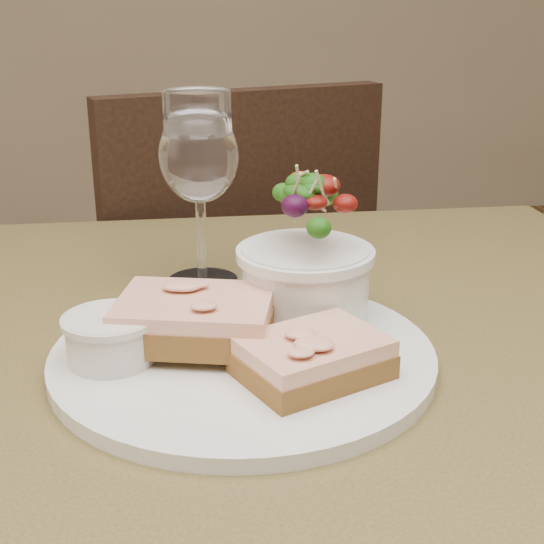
{
  "coord_description": "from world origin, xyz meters",
  "views": [
    {
      "loc": [
        -0.08,
        -0.55,
        1.02
      ],
      "look_at": [
        -0.0,
        0.02,
        0.81
      ],
      "focal_mm": 50.0,
      "sensor_mm": 36.0,
      "label": 1
    }
  ],
  "objects": [
    {
      "name": "sandwich_front",
      "position": [
        0.01,
        -0.07,
        0.78
      ],
      "size": [
        0.12,
        0.11,
        0.03
      ],
      "rotation": [
        0.0,
        0.0,
        0.43
      ],
      "color": "#522A15",
      "rests_on": "dinner_plate"
    },
    {
      "name": "chair_far",
      "position": [
        -0.03,
        0.66,
        0.29
      ],
      "size": [
        0.53,
        0.53,
        0.9
      ],
      "rotation": [
        0.0,
        0.0,
        3.46
      ],
      "color": "black",
      "rests_on": "ground"
    },
    {
      "name": "garnish",
      "position": [
        -0.09,
        0.05,
        0.77
      ],
      "size": [
        0.05,
        0.04,
        0.02
      ],
      "color": "#143B0A",
      "rests_on": "dinner_plate"
    },
    {
      "name": "wine_glass",
      "position": [
        -0.06,
        0.16,
        0.87
      ],
      "size": [
        0.08,
        0.08,
        0.18
      ],
      "color": "white",
      "rests_on": "cafe_table"
    },
    {
      "name": "ramekin",
      "position": [
        -0.13,
        -0.02,
        0.78
      ],
      "size": [
        0.07,
        0.07,
        0.04
      ],
      "color": "silver",
      "rests_on": "dinner_plate"
    },
    {
      "name": "sandwich_back",
      "position": [
        -0.07,
        -0.01,
        0.79
      ],
      "size": [
        0.14,
        0.11,
        0.03
      ],
      "rotation": [
        0.0,
        0.0,
        -0.24
      ],
      "color": "#522A15",
      "rests_on": "dinner_plate"
    },
    {
      "name": "dinner_plate",
      "position": [
        -0.03,
        -0.02,
        0.76
      ],
      "size": [
        0.3,
        0.3,
        0.01
      ],
      "primitive_type": "cylinder",
      "color": "white",
      "rests_on": "cafe_table"
    },
    {
      "name": "salad_bowl",
      "position": [
        0.03,
        0.04,
        0.82
      ],
      "size": [
        0.11,
        0.11,
        0.13
      ],
      "color": "white",
      "rests_on": "dinner_plate"
    },
    {
      "name": "cafe_table",
      "position": [
        0.0,
        0.0,
        0.65
      ],
      "size": [
        0.8,
        0.8,
        0.75
      ],
      "color": "#453B1D",
      "rests_on": "ground"
    }
  ]
}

